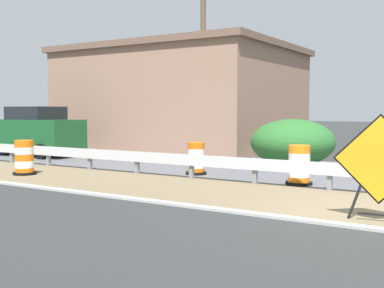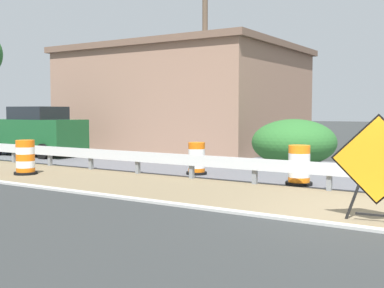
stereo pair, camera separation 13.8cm
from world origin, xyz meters
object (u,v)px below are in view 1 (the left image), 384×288
(traffic_barrel_close, at_px, (196,160))
(utility_pole_near, at_px, (203,57))
(traffic_barrel_nearest, at_px, (299,167))
(traffic_barrel_mid, at_px, (24,159))
(car_lead_far_lane, at_px, (34,131))
(warning_sign_diamond, at_px, (380,164))

(traffic_barrel_close, distance_m, utility_pole_near, 7.67)
(traffic_barrel_nearest, height_order, traffic_barrel_close, traffic_barrel_nearest)
(traffic_barrel_close, distance_m, traffic_barrel_mid, 5.36)
(traffic_barrel_nearest, bearing_deg, car_lead_far_lane, 81.70)
(utility_pole_near, bearing_deg, traffic_barrel_mid, 171.36)
(traffic_barrel_close, height_order, utility_pole_near, utility_pole_near)
(traffic_barrel_mid, distance_m, car_lead_far_lane, 6.61)
(utility_pole_near, bearing_deg, traffic_barrel_close, -151.03)
(warning_sign_diamond, distance_m, traffic_barrel_mid, 10.73)
(traffic_barrel_close, relative_size, car_lead_far_lane, 0.21)
(traffic_barrel_mid, xyz_separation_m, utility_pole_near, (8.67, -1.32, 3.89))
(traffic_barrel_nearest, height_order, utility_pole_near, utility_pole_near)
(traffic_barrel_nearest, relative_size, traffic_barrel_close, 1.06)
(traffic_barrel_mid, relative_size, car_lead_far_lane, 0.23)
(traffic_barrel_close, height_order, car_lead_far_lane, car_lead_far_lane)
(traffic_barrel_mid, bearing_deg, traffic_barrel_close, -57.20)
(warning_sign_diamond, xyz_separation_m, traffic_barrel_nearest, (3.41, 2.71, -0.57))
(car_lead_far_lane, bearing_deg, warning_sign_diamond, 160.29)
(warning_sign_diamond, bearing_deg, utility_pole_near, -141.94)
(warning_sign_diamond, relative_size, traffic_barrel_mid, 1.82)
(warning_sign_diamond, xyz_separation_m, traffic_barrel_close, (3.75, 6.18, -0.60))
(traffic_barrel_nearest, bearing_deg, traffic_barrel_close, 84.41)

